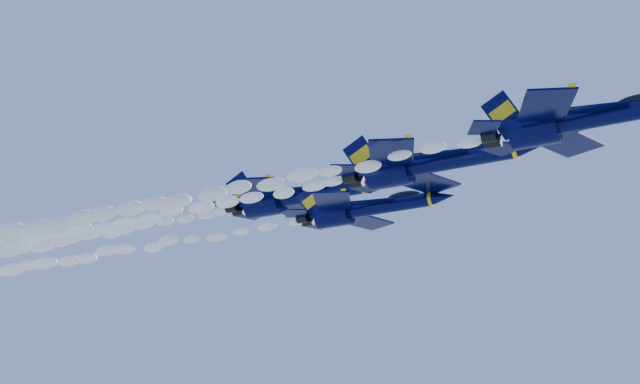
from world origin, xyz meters
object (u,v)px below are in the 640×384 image
at_px(jet_fourth, 296,197).
at_px(jet_second, 428,164).
at_px(jet_lead, 580,120).
at_px(jet_third, 364,209).

bearing_deg(jet_fourth, jet_second, -36.19).
distance_m(jet_second, jet_fourth, 25.81).
relative_size(jet_lead, jet_second, 0.92).
distance_m(jet_second, jet_third, 10.67).
relative_size(jet_third, jet_fourth, 0.78).
height_order(jet_second, jet_fourth, jet_fourth).
relative_size(jet_lead, jet_fourth, 0.79).
xyz_separation_m(jet_second, jet_fourth, (-20.42, 14.94, 5.12)).
distance_m(jet_third, jet_fourth, 15.70).
bearing_deg(jet_fourth, jet_lead, -31.04).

